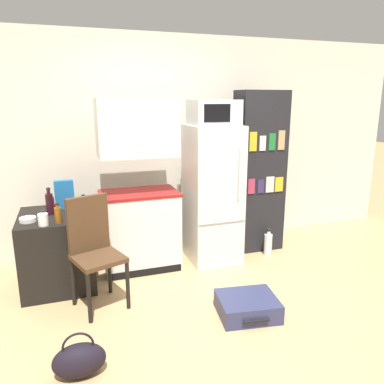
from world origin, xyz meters
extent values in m
plane|color=tan|center=(0.00, 0.00, 0.00)|extent=(24.00, 24.00, 0.00)
cube|color=silver|center=(0.20, 2.00, 1.30)|extent=(6.40, 0.10, 2.60)
cube|color=black|center=(-1.25, 1.21, 0.37)|extent=(0.68, 0.78, 0.74)
cube|color=silver|center=(-0.38, 1.34, 0.42)|extent=(0.82, 0.52, 0.84)
cube|color=maroon|center=(-0.38, 1.34, 0.86)|extent=(0.83, 0.53, 0.03)
cube|color=silver|center=(-0.38, 1.34, 1.56)|extent=(0.82, 0.44, 0.60)
cube|color=black|center=(-0.38, 1.08, 0.04)|extent=(0.78, 0.01, 0.08)
cube|color=silver|center=(0.46, 1.30, 0.79)|extent=(0.56, 0.59, 1.57)
cube|color=gray|center=(0.46, 1.01, 0.53)|extent=(0.54, 0.01, 0.01)
cylinder|color=silver|center=(0.65, 0.99, 1.07)|extent=(0.02, 0.02, 0.55)
cube|color=silver|center=(0.46, 1.30, 1.71)|extent=(0.50, 0.43, 0.27)
cube|color=black|center=(0.42, 1.09, 1.71)|extent=(0.29, 0.01, 0.18)
cube|color=black|center=(1.13, 1.44, 0.97)|extent=(0.59, 0.33, 1.95)
cube|color=#A33351|center=(0.94, 1.27, 0.85)|extent=(0.09, 0.01, 0.18)
cube|color=#332856|center=(1.06, 1.27, 0.84)|extent=(0.09, 0.01, 0.16)
cube|color=silver|center=(1.19, 1.27, 0.85)|extent=(0.11, 0.01, 0.19)
cube|color=gold|center=(1.31, 1.27, 0.85)|extent=(0.11, 0.01, 0.17)
cube|color=gold|center=(0.94, 1.27, 1.38)|extent=(0.09, 0.01, 0.22)
cube|color=silver|center=(1.06, 1.27, 1.35)|extent=(0.08, 0.01, 0.17)
cube|color=#1E7033|center=(1.19, 1.27, 1.36)|extent=(0.08, 0.01, 0.20)
cube|color=tan|center=(1.31, 1.27, 1.38)|extent=(0.09, 0.01, 0.23)
cylinder|color=silver|center=(-0.96, 1.36, 0.80)|extent=(0.08, 0.08, 0.11)
cylinder|color=silver|center=(-0.96, 1.36, 0.86)|extent=(0.03, 0.03, 0.02)
cylinder|color=black|center=(-0.96, 1.36, 0.88)|extent=(0.04, 0.04, 0.01)
cylinder|color=brown|center=(-1.21, 0.92, 0.81)|extent=(0.06, 0.06, 0.15)
cylinder|color=brown|center=(-1.21, 0.92, 0.90)|extent=(0.03, 0.03, 0.03)
cylinder|color=black|center=(-1.21, 0.92, 0.92)|extent=(0.03, 0.03, 0.02)
cylinder|color=black|center=(-1.29, 1.23, 0.85)|extent=(0.07, 0.07, 0.21)
cylinder|color=black|center=(-1.29, 1.23, 0.97)|extent=(0.03, 0.03, 0.04)
cylinder|color=black|center=(-1.29, 1.23, 1.00)|extent=(0.04, 0.04, 0.02)
cylinder|color=#AD1914|center=(-1.28, 1.46, 0.80)|extent=(0.07, 0.07, 0.12)
cylinder|color=#AD1914|center=(-1.28, 1.46, 0.87)|extent=(0.03, 0.03, 0.02)
cylinder|color=black|center=(-1.28, 1.46, 0.88)|extent=(0.04, 0.04, 0.01)
cylinder|color=white|center=(-1.34, 0.89, 0.80)|extent=(0.09, 0.09, 0.11)
cylinder|color=white|center=(-1.34, 0.89, 0.86)|extent=(0.04, 0.04, 0.02)
cylinder|color=black|center=(-1.34, 0.89, 0.88)|extent=(0.05, 0.05, 0.01)
cylinder|color=silver|center=(-1.48, 1.06, 0.76)|extent=(0.15, 0.15, 0.04)
cube|color=#1E66A8|center=(-1.14, 1.39, 0.89)|extent=(0.19, 0.07, 0.30)
cylinder|color=black|center=(-1.01, 0.38, 0.23)|extent=(0.04, 0.04, 0.45)
cylinder|color=black|center=(-0.66, 0.51, 0.23)|extent=(0.04, 0.04, 0.45)
cylinder|color=black|center=(-1.13, 0.73, 0.23)|extent=(0.04, 0.04, 0.45)
cylinder|color=black|center=(-0.78, 0.85, 0.23)|extent=(0.04, 0.04, 0.45)
cube|color=#4C331E|center=(-0.89, 0.62, 0.47)|extent=(0.51, 0.51, 0.04)
cube|color=#4C331E|center=(-0.96, 0.79, 0.75)|extent=(0.37, 0.17, 0.52)
cube|color=navy|center=(0.31, 0.07, 0.08)|extent=(0.56, 0.49, 0.17)
cylinder|color=black|center=(0.28, -0.16, 0.08)|extent=(0.23, 0.05, 0.02)
ellipsoid|color=black|center=(-1.12, -0.24, 0.12)|extent=(0.36, 0.20, 0.24)
torus|color=black|center=(-1.12, -0.24, 0.23)|extent=(0.21, 0.02, 0.21)
cylinder|color=silver|center=(1.15, 1.17, 0.13)|extent=(0.10, 0.10, 0.26)
cylinder|color=silver|center=(1.15, 1.17, 0.28)|extent=(0.04, 0.04, 0.05)
cylinder|color=black|center=(1.15, 1.17, 0.32)|extent=(0.05, 0.05, 0.03)
camera|label=1|loc=(-1.09, -2.56, 1.85)|focal=35.00mm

